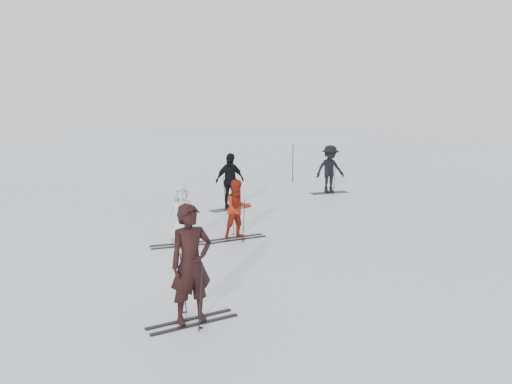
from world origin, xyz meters
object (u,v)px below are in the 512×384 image
at_px(skier_uphill_left, 230,182).
at_px(skier_uphill_far, 330,170).
at_px(skier_near_dark, 191,265).
at_px(skier_grey, 181,215).
at_px(skier_red, 238,210).
at_px(piste_marker, 293,163).

distance_m(skier_uphill_left, skier_uphill_far, 4.94).
bearing_deg(skier_near_dark, skier_uphill_left, 58.48).
bearing_deg(skier_uphill_far, skier_grey, -142.63).
distance_m(skier_red, skier_uphill_left, 3.80).
relative_size(skier_near_dark, skier_red, 1.25).
distance_m(skier_red, skier_uphill_far, 7.72).
bearing_deg(skier_uphill_far, piste_marker, 93.39).
bearing_deg(piste_marker, skier_uphill_left, -76.36).
distance_m(skier_grey, skier_uphill_left, 4.50).
height_order(skier_near_dark, skier_uphill_far, skier_near_dark).
relative_size(skier_uphill_left, piste_marker, 1.09).
bearing_deg(skier_near_dark, piste_marker, 49.23).
bearing_deg(piste_marker, skier_near_dark, -63.74).
distance_m(skier_near_dark, piste_marker, 15.17).
distance_m(skier_uphill_far, piste_marker, 3.15).
distance_m(skier_grey, piste_marker, 11.00).
relative_size(skier_near_dark, skier_grey, 1.26).
relative_size(skier_red, piste_marker, 0.89).
relative_size(skier_red, skier_grey, 1.01).
xyz_separation_m(skier_grey, skier_uphill_left, (-1.82, 4.11, 0.17)).
bearing_deg(skier_grey, skier_red, 4.89).
height_order(skier_red, skier_grey, skier_red).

